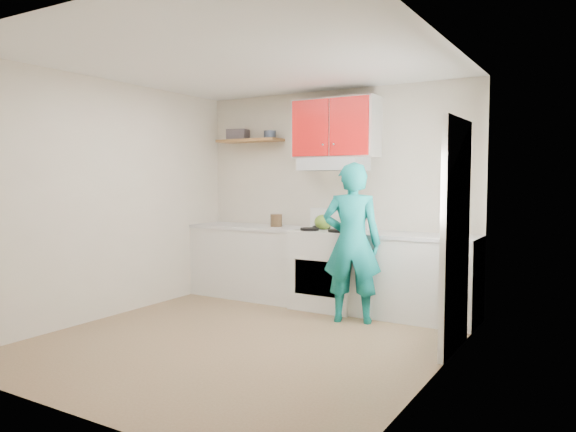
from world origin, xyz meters
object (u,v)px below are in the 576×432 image
Objects in this scene: stove at (329,269)px; crock at (276,221)px; kettle at (323,222)px; person at (352,243)px; tin at (270,134)px.

crock is (-0.77, 0.06, 0.53)m from stove.
stove is 4.38× the size of kettle.
crock is 0.10× the size of person.
stove is 1.88m from tin.
person is (0.60, -0.49, -0.16)m from kettle.
crock is 1.38m from person.
stove is at bearing -22.36° from kettle.
crock reaches higher than stove.
tin is 1.98m from person.
person reaches higher than kettle.
tin is 0.74× the size of kettle.
tin is 1.36m from kettle.
tin reaches higher than crock.
kettle is (0.83, -0.12, -1.08)m from tin.
kettle is 0.79m from person.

